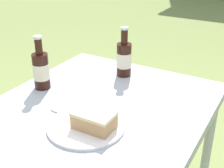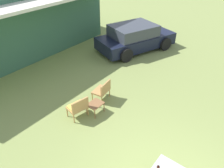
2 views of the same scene
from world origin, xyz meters
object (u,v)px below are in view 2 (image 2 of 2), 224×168
(wicker_chair_cushioned, at_px, (78,106))
(garden_side_table, at_px, (95,105))
(cola_bottle_near, at_px, (158,168))
(wicker_chair_plain, at_px, (103,90))
(parked_car, at_px, (135,38))

(wicker_chair_cushioned, height_order, garden_side_table, wicker_chair_cushioned)
(wicker_chair_cushioned, distance_m, garden_side_table, 0.56)
(wicker_chair_cushioned, xyz_separation_m, cola_bottle_near, (-0.69, -3.10, 0.37))
(wicker_chair_cushioned, xyz_separation_m, wicker_chair_plain, (1.17, -0.02, 0.00))
(wicker_chair_plain, bearing_deg, wicker_chair_cushioned, -9.82)
(wicker_chair_plain, distance_m, garden_side_table, 0.75)
(wicker_chair_plain, bearing_deg, garden_side_table, 12.56)
(wicker_chair_plain, distance_m, cola_bottle_near, 3.61)
(parked_car, bearing_deg, cola_bottle_near, -123.44)
(parked_car, relative_size, garden_side_table, 8.48)
(parked_car, bearing_deg, wicker_chair_cushioned, -145.19)
(parked_car, height_order, cola_bottle_near, parked_car)
(wicker_chair_cushioned, relative_size, wicker_chair_plain, 1.00)
(garden_side_table, distance_m, cola_bottle_near, 3.08)
(parked_car, height_order, wicker_chair_cushioned, parked_car)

